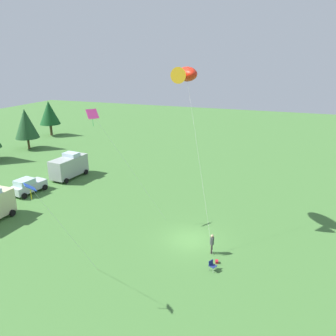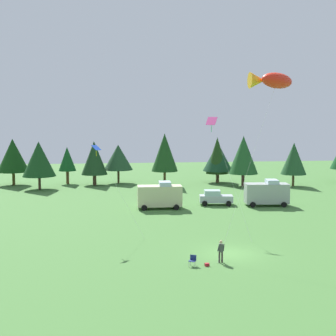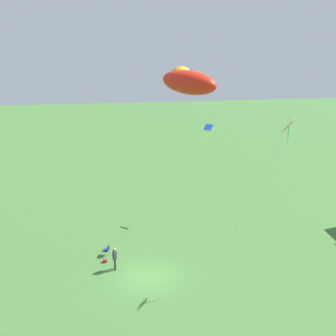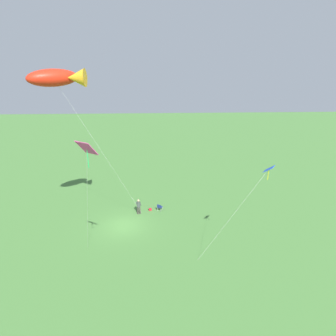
% 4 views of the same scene
% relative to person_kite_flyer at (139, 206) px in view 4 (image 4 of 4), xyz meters
% --- Properties ---
extents(ground_plane, '(160.00, 160.00, 0.00)m').
position_rel_person_kite_flyer_xyz_m(ground_plane, '(1.41, 2.28, -1.02)').
color(ground_plane, '#427234').
extents(person_kite_flyer, '(0.59, 0.37, 1.74)m').
position_rel_person_kite_flyer_xyz_m(person_kite_flyer, '(0.00, 0.00, 0.00)').
color(person_kite_flyer, '#403235').
rests_on(person_kite_flyer, ground).
extents(folding_chair, '(0.64, 0.64, 0.82)m').
position_rel_person_kite_flyer_xyz_m(folding_chair, '(-2.29, -0.55, -0.53)').
color(folding_chair, navy).
rests_on(folding_chair, ground).
extents(backpack_on_grass, '(0.37, 0.31, 0.22)m').
position_rel_person_kite_flyer_xyz_m(backpack_on_grass, '(-1.23, -0.71, -0.91)').
color(backpack_on_grass, '#B31C27').
rests_on(backpack_on_grass, ground).
extents(kite_large_fish, '(8.01, 6.16, 14.92)m').
position_rel_person_kite_flyer_xyz_m(kite_large_fish, '(5.26, 4.23, 13.18)').
color(kite_large_fish, red).
rests_on(kite_large_fish, ground).
extents(kite_diamond_blue, '(4.80, 1.75, 8.60)m').
position_rel_person_kite_flyer_xyz_m(kite_diamond_blue, '(-9.44, 9.02, 7.01)').
color(kite_diamond_blue, blue).
rests_on(kite_diamond_blue, ground).
extents(kite_diamond_rainbow, '(3.10, 6.74, 11.19)m').
position_rel_person_kite_flyer_xyz_m(kite_diamond_rainbow, '(1.83, 11.69, 9.45)').
color(kite_diamond_rainbow, '#E13D8F').
rests_on(kite_diamond_rainbow, ground).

